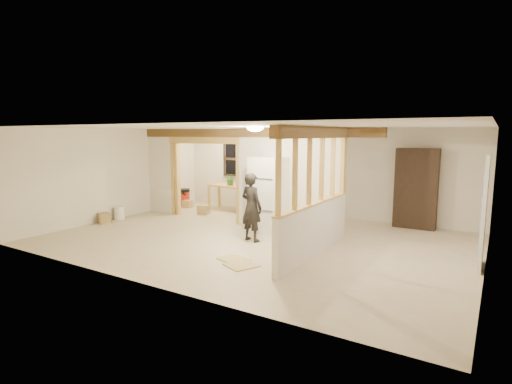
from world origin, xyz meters
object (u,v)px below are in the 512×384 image
Objects in this scene: refrigerator at (268,195)px; shop_vac at (184,197)px; woman at (251,207)px; work_table at (229,197)px; bookshelf at (416,189)px.

refrigerator reaches higher than shop_vac.
woman is (0.12, -0.96, -0.15)m from refrigerator.
work_table is 0.63× the size of bookshelf.
bookshelf is at bearing 11.30° from work_table.
shop_vac is (-1.67, -0.21, -0.11)m from work_table.
bookshelf reaches higher than shop_vac.
bookshelf is (5.38, 0.48, 0.61)m from work_table.
refrigerator is at bearing -20.77° from shop_vac.
refrigerator is 1.44× the size of work_table.
work_table is at bearing -174.91° from bookshelf.
work_table is 1.69m from shop_vac.
woman is 4.28m from bookshelf.
refrigerator is 4.42m from shop_vac.
shop_vac is at bearing 159.23° from refrigerator.
woman is 3.73m from work_table.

